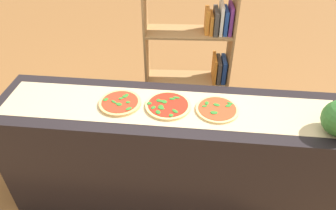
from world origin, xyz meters
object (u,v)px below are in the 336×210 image
at_px(pizza_spinach_0, 120,102).
at_px(pizza_spinach_2, 217,109).
at_px(bookshelf, 198,63).
at_px(pizza_spinach_1, 168,105).

bearing_deg(pizza_spinach_0, pizza_spinach_2, -0.16).
bearing_deg(pizza_spinach_2, bookshelf, 97.81).
xyz_separation_m(pizza_spinach_0, pizza_spinach_2, (0.64, -0.00, -0.00)).
height_order(pizza_spinach_1, bookshelf, bookshelf).
height_order(pizza_spinach_0, pizza_spinach_2, pizza_spinach_0).
xyz_separation_m(pizza_spinach_1, bookshelf, (0.19, 1.00, -0.24)).
bearing_deg(pizza_spinach_0, pizza_spinach_1, 0.25).
bearing_deg(pizza_spinach_2, pizza_spinach_1, 179.44).
height_order(pizza_spinach_1, pizza_spinach_2, pizza_spinach_1).
bearing_deg(bookshelf, pizza_spinach_0, -116.96).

